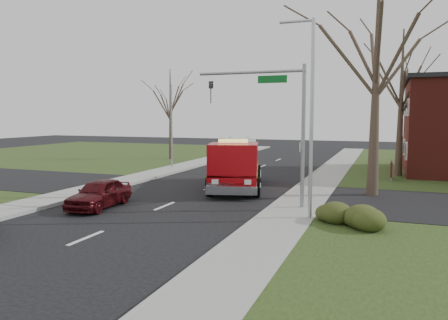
% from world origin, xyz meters
% --- Properties ---
extents(ground, '(120.00, 120.00, 0.00)m').
position_xyz_m(ground, '(0.00, 0.00, 0.00)').
color(ground, black).
rests_on(ground, ground).
extents(sidewalk_right, '(2.40, 80.00, 0.15)m').
position_xyz_m(sidewalk_right, '(6.20, 0.00, 0.07)').
color(sidewalk_right, '#9A9B95').
rests_on(sidewalk_right, ground).
extents(sidewalk_left, '(2.40, 80.00, 0.15)m').
position_xyz_m(sidewalk_left, '(-6.20, 0.00, 0.07)').
color(sidewalk_left, '#9A9B95').
rests_on(sidewalk_left, ground).
extents(health_center_sign, '(0.12, 2.00, 1.40)m').
position_xyz_m(health_center_sign, '(10.50, 12.50, 0.88)').
color(health_center_sign, '#461014').
rests_on(health_center_sign, ground).
extents(hedge_corner, '(2.80, 2.00, 0.90)m').
position_xyz_m(hedge_corner, '(9.00, -1.00, 0.58)').
color(hedge_corner, '#273212').
rests_on(hedge_corner, lawn_right).
extents(bare_tree_near, '(6.00, 6.00, 12.00)m').
position_xyz_m(bare_tree_near, '(9.50, 6.00, 7.41)').
color(bare_tree_near, '#382C21').
rests_on(bare_tree_near, ground).
extents(bare_tree_far, '(5.25, 5.25, 10.50)m').
position_xyz_m(bare_tree_far, '(11.00, 15.00, 6.49)').
color(bare_tree_far, '#382C21').
rests_on(bare_tree_far, ground).
extents(bare_tree_left, '(4.50, 4.50, 9.00)m').
position_xyz_m(bare_tree_left, '(-10.00, 20.00, 5.56)').
color(bare_tree_left, '#382C21').
rests_on(bare_tree_left, ground).
extents(traffic_signal_mast, '(5.29, 0.18, 6.80)m').
position_xyz_m(traffic_signal_mast, '(5.21, 1.50, 4.71)').
color(traffic_signal_mast, gray).
rests_on(traffic_signal_mast, ground).
extents(streetlight_pole, '(1.48, 0.16, 8.40)m').
position_xyz_m(streetlight_pole, '(7.14, -0.50, 4.55)').
color(streetlight_pole, '#B7BABF').
rests_on(streetlight_pole, ground).
extents(utility_pole_far, '(0.14, 0.14, 7.00)m').
position_xyz_m(utility_pole_far, '(-6.80, 14.00, 3.50)').
color(utility_pole_far, gray).
rests_on(utility_pole_far, ground).
extents(fire_engine, '(4.71, 8.27, 3.16)m').
position_xyz_m(fire_engine, '(1.61, 6.11, 1.43)').
color(fire_engine, '#A2070D').
rests_on(fire_engine, ground).
extents(parked_car_maroon, '(1.97, 4.22, 1.40)m').
position_xyz_m(parked_car_maroon, '(-2.80, -1.38, 0.70)').
color(parked_car_maroon, '#440A0F').
rests_on(parked_car_maroon, ground).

